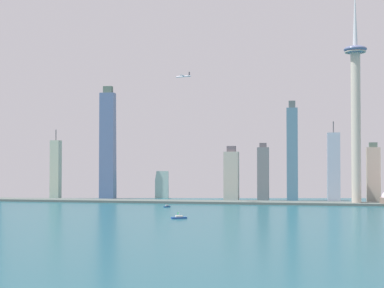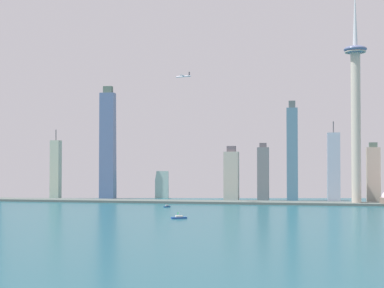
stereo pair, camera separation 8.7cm
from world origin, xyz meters
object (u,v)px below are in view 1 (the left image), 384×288
Objects in this scene: skyscraper_2 at (334,168)px; observation_tower at (356,101)px; skyscraper_9 at (56,170)px; skyscraper_1 at (373,174)px; boat_1 at (167,206)px; skyscraper_4 at (263,173)px; skyscraper_0 at (108,144)px; skyscraper_3 at (292,153)px; channel_buoy_1 at (178,213)px; airplane at (183,76)px; skyscraper_5 at (231,175)px; skyscraper_10 at (163,184)px; boat_2 at (179,217)px.

observation_tower is at bearing -46.17° from skyscraper_2.
observation_tower is 497.21m from skyscraper_9.
skyscraper_1 is 332.30m from boat_1.
skyscraper_4 is (-137.96, 61.62, -106.64)m from observation_tower.
skyscraper_2 is at bearing -154.79° from skyscraper_1.
skyscraper_4 is (264.20, -16.47, -47.94)m from skyscraper_0.
boat_1 is at bearing -152.85° from skyscraper_1.
skyscraper_1 is 10.48× the size of boat_1.
channel_buoy_1 is (-135.85, -243.11, -74.96)m from skyscraper_3.
skyscraper_0 is 2.07× the size of skyscraper_4.
skyscraper_0 is 311.13m from skyscraper_3.
channel_buoy_1 is (-89.76, -242.85, -43.07)m from skyscraper_4.
skyscraper_3 reaches higher than skyscraper_4.
skyscraper_1 is 4.08× the size of airplane.
skyscraper_5 is at bearing -6.28° from skyscraper_0.
channel_buoy_1 is at bearing -99.53° from skyscraper_5.
skyscraper_3 is at bearing -1.02° from boat_1.
skyscraper_10 is (-344.59, 49.18, -20.63)m from skyscraper_1.
skyscraper_3 is 8.97× the size of boat_2.
airplane reaches higher than boat_2.
skyscraper_0 is 221.29m from skyscraper_5.
airplane is (65.95, -155.25, 163.97)m from skyscraper_10.
skyscraper_1 reaches higher than skyscraper_5.
boat_2 is 62.73m from channel_buoy_1.
skyscraper_0 is 237.23m from boat_1.
skyscraper_5 is at bearing 163.83° from observation_tower.
skyscraper_4 is 4.09× the size of airplane.
skyscraper_9 is at bearing -160.73° from skyscraper_10.
skyscraper_9 is at bearing 138.02° from channel_buoy_1.
skyscraper_3 is 1.72× the size of skyscraper_4.
skyscraper_9 is (-454.18, 18.31, -4.11)m from skyscraper_2.
skyscraper_3 reaches higher than channel_buoy_1.
skyscraper_0 reaches higher than skyscraper_3.
skyscraper_3 is 336.48m from boat_2.
channel_buoy_1 is at bearing -110.28° from skyscraper_4.
skyscraper_0 is 436.74m from skyscraper_1.
observation_tower reaches higher than airplane.
boat_1 is 191.73m from airplane.
skyscraper_0 is at bearing 123.93° from channel_buoy_1.
skyscraper_10 reaches higher than channel_buoy_1.
skyscraper_5 reaches higher than boat_1.
observation_tower is 106.56m from skyscraper_2.
boat_2 reaches higher than channel_buoy_1.
boat_2 is 0.78× the size of airplane.
skyscraper_4 reaches higher than channel_buoy_1.
skyscraper_4 is 209.57m from airplane.
observation_tower reaches higher than skyscraper_4.
skyscraper_5 reaches higher than boat_2.
skyscraper_4 is 200.42m from boat_1.
skyscraper_2 reaches higher than channel_buoy_1.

